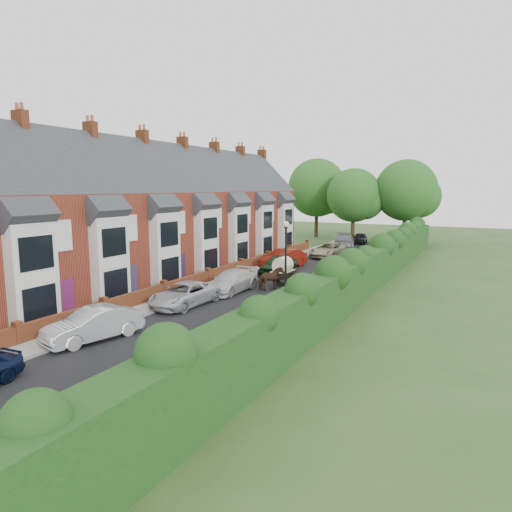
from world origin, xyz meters
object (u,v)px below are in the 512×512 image
at_px(car_silver_b, 184,294).
at_px(car_grey, 344,241).
at_px(lamppost, 286,258).
at_px(car_red, 283,259).
at_px(horse, 271,279).
at_px(car_beige, 328,250).
at_px(car_white, 231,281).
at_px(car_green, 278,265).
at_px(car_silver_a, 93,324).
at_px(car_black, 360,238).
at_px(horse_cart, 283,269).

relative_size(car_silver_b, car_grey, 0.88).
xyz_separation_m(lamppost, car_red, (-6.40, 14.20, -2.50)).
xyz_separation_m(car_silver_b, horse, (2.75, 5.96, 0.10)).
relative_size(car_red, car_beige, 0.94).
relative_size(car_white, car_green, 1.10).
bearing_deg(car_silver_a, car_black, 102.63).
xyz_separation_m(car_silver_a, car_white, (0.60, 11.27, -0.03)).
distance_m(car_silver_a, car_white, 11.29).
xyz_separation_m(lamppost, horse, (-3.65, 5.91, -2.52)).
bearing_deg(car_beige, lamppost, -73.59).
xyz_separation_m(car_beige, car_black, (-0.05, 12.68, -0.05)).
bearing_deg(car_grey, horse_cart, -99.74).
height_order(car_beige, car_grey, car_grey).
bearing_deg(car_white, horse_cart, 59.97).
distance_m(car_silver_b, car_black, 34.68).
bearing_deg(lamppost, car_green, 116.27).
xyz_separation_m(car_red, horse_cart, (2.75, -6.30, 0.35)).
bearing_deg(car_silver_b, car_green, 88.13).
distance_m(lamppost, car_silver_b, 6.92).
relative_size(car_beige, horse_cart, 1.86).
height_order(car_silver_a, car_red, car_red).
height_order(car_white, car_green, car_green).
xyz_separation_m(car_silver_a, horse, (2.75, 12.85, 0.04)).
relative_size(car_silver_b, horse, 2.65).
bearing_deg(horse, lamppost, 144.08).
bearing_deg(car_green, car_beige, 87.60).
height_order(lamppost, car_beige, lamppost).
bearing_deg(horse, horse_cart, -67.61).
xyz_separation_m(car_silver_b, car_black, (1.35, 34.65, -0.00)).
xyz_separation_m(car_green, car_black, (0.61, 23.12, -0.08)).
height_order(car_white, horse, horse).
bearing_deg(car_red, car_silver_b, -75.97).
xyz_separation_m(car_beige, car_grey, (-0.46, 7.08, 0.08)).
bearing_deg(lamppost, car_silver_a, -132.69).
bearing_deg(car_black, horse_cart, -96.34).
distance_m(car_silver_b, car_green, 11.55).
xyz_separation_m(car_silver_a, car_grey, (0.94, 35.94, 0.07)).
distance_m(car_green, car_grey, 17.52).
xyz_separation_m(lamppost, car_green, (-5.66, 11.48, -2.54)).
height_order(lamppost, horse, lamppost).
height_order(car_grey, horse, car_grey).
height_order(car_silver_b, horse_cart, horse_cart).
height_order(lamppost, car_red, lamppost).
relative_size(car_silver_a, car_black, 1.13).
bearing_deg(car_silver_b, car_grey, 89.93).
bearing_deg(car_white, car_grey, 90.29).
distance_m(car_silver_a, horse_cart, 15.09).
distance_m(car_silver_b, car_white, 4.43).
bearing_deg(horse_cart, car_grey, 94.90).
height_order(car_green, car_black, car_green).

